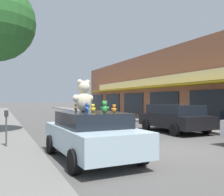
{
  "coord_description": "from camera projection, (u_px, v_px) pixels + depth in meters",
  "views": [
    {
      "loc": [
        -5.56,
        -7.18,
        1.8
      ],
      "look_at": [
        -1.3,
        2.31,
        1.85
      ],
      "focal_mm": 40.0,
      "sensor_mm": 36.0,
      "label": 1
    }
  ],
  "objects": [
    {
      "name": "sidewalk_near",
      "position": [
        4.0,
        165.0,
        6.58
      ],
      "size": [
        2.31,
        90.0,
        0.14
      ],
      "color": "slate",
      "rests_on": "ground_plane"
    },
    {
      "name": "teddy_bear_giant",
      "position": [
        84.0,
        96.0,
        7.82
      ],
      "size": [
        0.77,
        0.51,
        1.01
      ],
      "rotation": [
        0.0,
        0.0,
        3.39
      ],
      "color": "beige",
      "rests_on": "plush_art_car"
    },
    {
      "name": "plush_art_car",
      "position": [
        92.0,
        134.0,
        7.53
      ],
      "size": [
        2.2,
        4.17,
        1.41
      ],
      "rotation": [
        0.0,
        0.0,
        0.03
      ],
      "color": "#ADC6D1",
      "rests_on": "ground_plane"
    },
    {
      "name": "teddy_bear_black",
      "position": [
        83.0,
        107.0,
        8.4
      ],
      "size": [
        0.22,
        0.14,
        0.29
      ],
      "rotation": [
        0.0,
        0.0,
        3.0
      ],
      "color": "black",
      "rests_on": "plush_art_car"
    },
    {
      "name": "ground_plane",
      "position": [
        172.0,
        150.0,
        8.82
      ],
      "size": [
        260.0,
        260.0,
        0.0
      ],
      "primitive_type": "plane",
      "color": "#514F4C"
    },
    {
      "name": "storefront_row",
      "position": [
        214.0,
        86.0,
        22.65
      ],
      "size": [
        12.41,
        35.42,
        5.94
      ],
      "color": "#9E6047",
      "rests_on": "ground_plane"
    },
    {
      "name": "parking_meter",
      "position": [
        6.0,
        123.0,
        8.8
      ],
      "size": [
        0.14,
        0.1,
        1.27
      ],
      "color": "#4C4C51",
      "rests_on": "sidewalk_near"
    },
    {
      "name": "parked_car_far_center",
      "position": [
        174.0,
        117.0,
        13.67
      ],
      "size": [
        2.23,
        4.18,
        1.49
      ],
      "color": "black",
      "rests_on": "ground_plane"
    },
    {
      "name": "teddy_bear_blue",
      "position": [
        87.0,
        108.0,
        7.54
      ],
      "size": [
        0.16,
        0.21,
        0.29
      ],
      "rotation": [
        0.0,
        0.0,
        4.26
      ],
      "color": "blue",
      "rests_on": "plush_art_car"
    },
    {
      "name": "teddy_bear_green",
      "position": [
        105.0,
        107.0,
        7.03
      ],
      "size": [
        0.23,
        0.24,
        0.35
      ],
      "rotation": [
        0.0,
        0.0,
        2.35
      ],
      "color": "green",
      "rests_on": "plush_art_car"
    },
    {
      "name": "teddy_bear_orange",
      "position": [
        114.0,
        109.0,
        7.38
      ],
      "size": [
        0.18,
        0.11,
        0.24
      ],
      "rotation": [
        0.0,
        0.0,
        3.21
      ],
      "color": "orange",
      "rests_on": "plush_art_car"
    },
    {
      "name": "teddy_bear_brown",
      "position": [
        76.0,
        107.0,
        8.38
      ],
      "size": [
        0.15,
        0.19,
        0.26
      ],
      "rotation": [
        0.0,
        0.0,
        4.27
      ],
      "color": "olive",
      "rests_on": "plush_art_car"
    },
    {
      "name": "teddy_bear_yellow",
      "position": [
        93.0,
        108.0,
        7.59
      ],
      "size": [
        0.18,
        0.16,
        0.25
      ],
      "rotation": [
        0.0,
        0.0,
        2.49
      ],
      "color": "yellow",
      "rests_on": "plush_art_car"
    }
  ]
}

